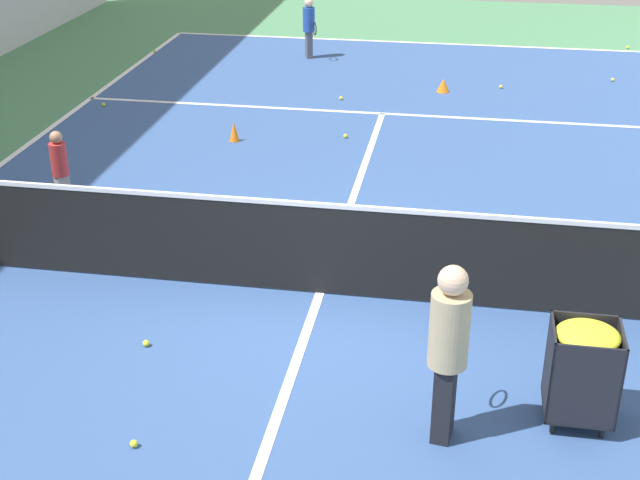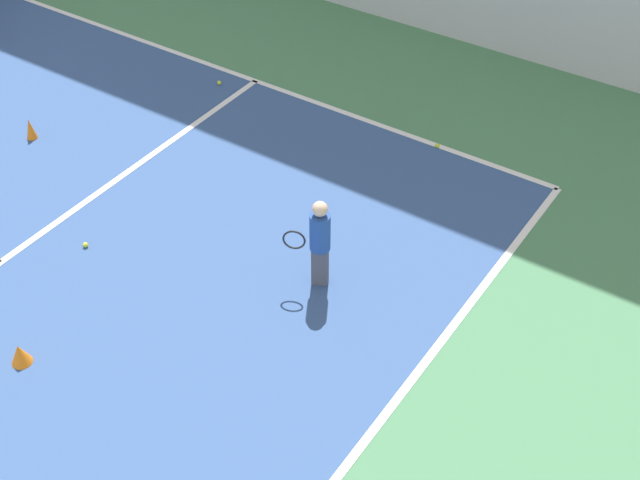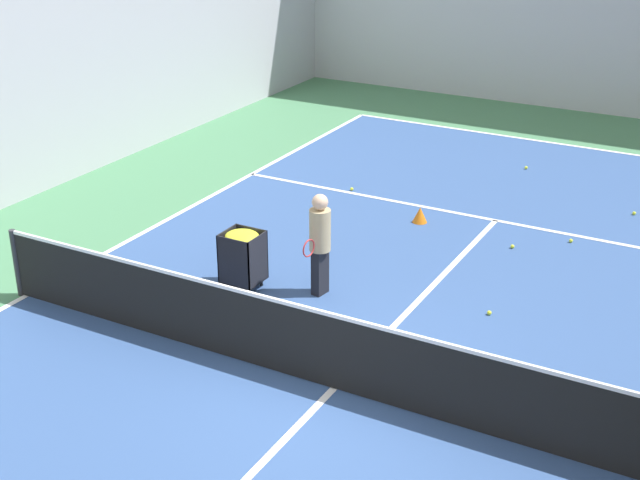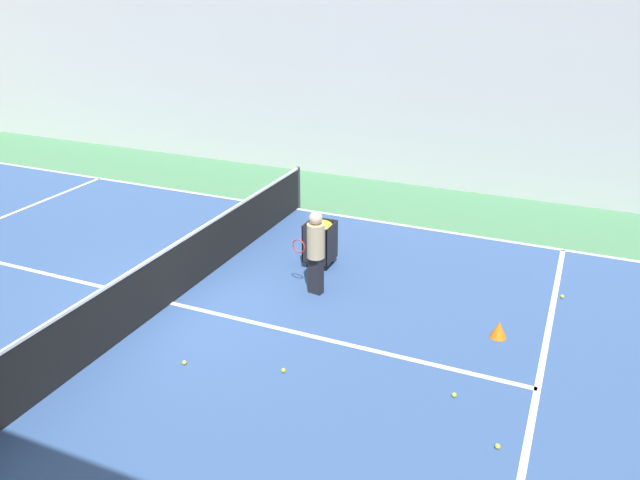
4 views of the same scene
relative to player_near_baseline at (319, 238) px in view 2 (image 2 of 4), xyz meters
The scene contains 7 objects.
line_baseline_near 2.72m from the player_near_baseline, 138.63° to the right, with size 10.87×0.10×0.00m, color white.
player_near_baseline is the anchor object (origin of this frame).
training_cone_1 5.43m from the player_near_baseline, 87.41° to the left, with size 0.16×0.16×0.33m, color orange.
training_cone_2 3.65m from the player_near_baseline, 145.10° to the left, with size 0.24×0.24×0.26m, color orange.
tennis_ball_0 5.08m from the player_near_baseline, 52.85° to the left, with size 0.07×0.07×0.07m, color yellow.
tennis_ball_10 3.19m from the player_near_baseline, 111.25° to the left, with size 0.07×0.07×0.07m, color yellow.
tennis_ball_11 3.49m from the player_near_baseline, ahead, with size 0.07×0.07×0.07m, color yellow.
Camera 2 is at (-4.74, -14.57, 7.59)m, focal length 50.00 mm.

